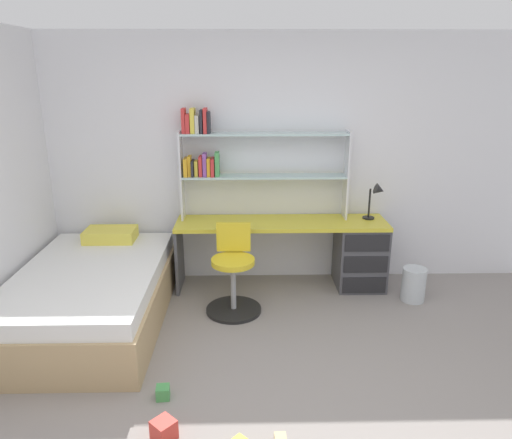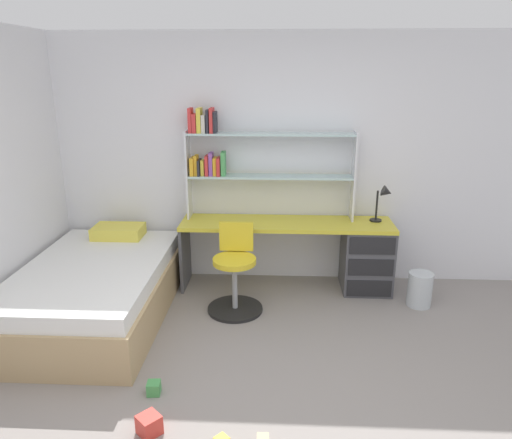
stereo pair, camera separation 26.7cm
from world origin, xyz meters
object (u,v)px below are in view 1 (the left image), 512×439
bookshelf_hutch (236,155)px  bed_platform (92,296)px  desk (337,249)px  waste_bin (414,284)px  desk_lamp (377,196)px  toy_block_red_0 (164,430)px  toy_block_green_3 (163,392)px  swivel_chair (233,278)px

bookshelf_hutch → bed_platform: size_ratio=0.86×
desk → waste_bin: size_ratio=6.39×
desk → bookshelf_hutch: bearing=172.4°
desk_lamp → toy_block_red_0: size_ratio=2.99×
toy_block_red_0 → toy_block_green_3: (-0.07, 0.38, -0.02)m
swivel_chair → toy_block_green_3: (-0.46, -1.27, -0.28)m
bed_platform → toy_block_red_0: bearing=-59.0°
bookshelf_hutch → swivel_chair: bookshelf_hutch is taller
desk_lamp → waste_bin: size_ratio=1.15×
desk_lamp → swivel_chair: size_ratio=0.47×
bed_platform → toy_block_green_3: size_ratio=21.68×
bookshelf_hutch → toy_block_red_0: size_ratio=13.19×
desk_lamp → toy_block_red_0: (-1.83, -2.20, -0.90)m
waste_bin → toy_block_red_0: 2.81m
desk → bookshelf_hutch: bookshelf_hutch is taller
desk → bed_platform: (-2.31, -0.72, -0.15)m
swivel_chair → bed_platform: size_ratio=0.42×
toy_block_red_0 → waste_bin: bearing=40.0°
waste_bin → toy_block_green_3: bearing=-147.2°
desk → waste_bin: desk is taller
desk_lamp → bed_platform: desk_lamp is taller
desk → bed_platform: 2.43m
desk_lamp → desk: bearing=-173.9°
bed_platform → swivel_chair: bearing=9.4°
desk → toy_block_green_3: desk is taller
swivel_chair → waste_bin: size_ratio=2.45×
swivel_chair → bookshelf_hutch: bearing=87.4°
desk_lamp → waste_bin: bearing=-50.8°
waste_bin → desk_lamp: bearing=129.2°
swivel_chair → bed_platform: bearing=-170.6°
bed_platform → waste_bin: bearing=6.9°
swivel_chair → toy_block_red_0: 1.72m
desk_lamp → bed_platform: (-2.70, -0.76, -0.71)m
desk → bookshelf_hutch: size_ratio=1.26×
toy_block_red_0 → toy_block_green_3: 0.39m
desk → swivel_chair: (-1.06, -0.51, -0.08)m
swivel_chair → desk_lamp: bearing=20.9°
waste_bin → toy_block_green_3: (-2.22, -1.43, -0.12)m
toy_block_green_3 → bed_platform: bearing=126.9°
desk_lamp → waste_bin: 0.95m
bed_platform → toy_block_green_3: 1.35m
desk → toy_block_green_3: size_ratio=23.47×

